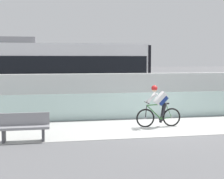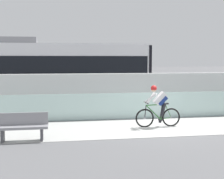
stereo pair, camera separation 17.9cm
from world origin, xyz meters
TOP-DOWN VIEW (x-y plane):
  - ground_plane at (0.00, 0.00)m, footprint 200.00×200.00m
  - bike_path_deck at (0.00, 0.00)m, footprint 32.00×3.20m
  - glass_parapet at (0.00, 1.85)m, footprint 32.00×0.05m
  - concrete_barrier_wall at (0.00, 3.65)m, footprint 32.00×0.36m
  - tram_rail_near at (0.00, 6.13)m, footprint 32.00×0.08m
  - tram_rail_far at (0.00, 7.57)m, footprint 32.00×0.08m
  - tram at (-4.31, 6.85)m, footprint 11.06×2.54m
  - cyclist_on_bike at (-0.17, 0.00)m, footprint 1.77×0.58m
  - bench at (-5.06, -1.29)m, footprint 1.60×0.45m

SIDE VIEW (x-z plane):
  - ground_plane at x=0.00m, z-range 0.00..0.00m
  - tram_rail_near at x=0.00m, z-range 0.00..0.01m
  - tram_rail_far at x=0.00m, z-range 0.00..0.01m
  - bike_path_deck at x=0.00m, z-range 0.00..0.01m
  - bench at x=-5.06m, z-range 0.03..0.92m
  - glass_parapet at x=0.00m, z-range 0.00..1.14m
  - cyclist_on_bike at x=-0.17m, z-range -0.02..1.59m
  - concrete_barrier_wall at x=0.00m, z-range 0.00..1.91m
  - tram at x=-4.31m, z-range -0.01..3.80m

